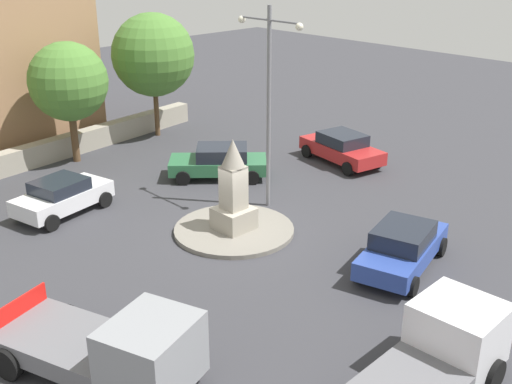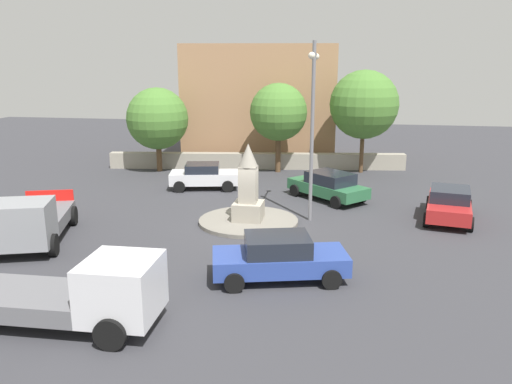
% 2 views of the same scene
% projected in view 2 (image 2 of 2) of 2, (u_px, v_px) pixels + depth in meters
% --- Properties ---
extents(ground_plane, '(80.00, 80.00, 0.00)m').
position_uv_depth(ground_plane, '(248.00, 223.00, 22.77)').
color(ground_plane, '#38383D').
extents(traffic_island, '(4.43, 4.43, 0.16)m').
position_uv_depth(traffic_island, '(248.00, 221.00, 22.75)').
color(traffic_island, gray).
rests_on(traffic_island, ground).
extents(monument, '(1.27, 1.27, 3.41)m').
position_uv_depth(monument, '(248.00, 189.00, 22.39)').
color(monument, '#9E9687').
rests_on(monument, traffic_island).
extents(streetlamp, '(3.22, 0.28, 7.85)m').
position_uv_depth(streetlamp, '(313.00, 116.00, 22.01)').
color(streetlamp, slate).
rests_on(streetlamp, ground).
extents(car_green_parked_left, '(4.26, 4.40, 1.47)m').
position_uv_depth(car_green_parked_left, '(328.00, 185.00, 26.46)').
color(car_green_parked_left, '#2D6B42').
rests_on(car_green_parked_left, ground).
extents(car_white_waiting, '(2.63, 4.09, 1.43)m').
position_uv_depth(car_white_waiting, '(204.00, 176.00, 28.84)').
color(car_white_waiting, silver).
rests_on(car_white_waiting, ground).
extents(car_blue_parked_right, '(2.87, 4.68, 1.51)m').
position_uv_depth(car_blue_parked_right, '(279.00, 257.00, 16.66)').
color(car_blue_parked_right, '#2D479E').
rests_on(car_blue_parked_right, ground).
extents(car_red_near_island, '(4.58, 2.66, 1.47)m').
position_uv_depth(car_red_near_island, '(449.00, 203.00, 23.10)').
color(car_red_near_island, '#B22323').
rests_on(car_red_near_island, ground).
extents(truck_white_approaching, '(2.40, 6.26, 1.98)m').
position_uv_depth(truck_white_approaching, '(72.00, 294.00, 13.65)').
color(truck_white_approaching, silver).
rests_on(truck_white_approaching, ground).
extents(truck_grey_passing, '(5.63, 3.74, 2.06)m').
position_uv_depth(truck_grey_passing, '(30.00, 222.00, 19.66)').
color(truck_grey_passing, gray).
rests_on(truck_grey_passing, ground).
extents(stone_boundary_wall, '(3.50, 19.70, 1.06)m').
position_uv_depth(stone_boundary_wall, '(257.00, 161.00, 34.36)').
color(stone_boundary_wall, '#9E9687').
rests_on(stone_boundary_wall, ground).
extents(corner_building, '(9.15, 11.78, 8.21)m').
position_uv_depth(corner_building, '(259.00, 101.00, 38.66)').
color(corner_building, '#A87A56').
rests_on(corner_building, ground).
extents(tree_near_wall, '(3.67, 3.67, 5.73)m').
position_uv_depth(tree_near_wall, '(278.00, 112.00, 32.52)').
color(tree_near_wall, brown).
rests_on(tree_near_wall, ground).
extents(tree_mid_cluster, '(3.97, 3.97, 5.44)m').
position_uv_depth(tree_mid_cluster, '(157.00, 119.00, 32.87)').
color(tree_mid_cluster, brown).
rests_on(tree_mid_cluster, ground).
extents(tree_far_corner, '(4.34, 4.34, 6.55)m').
position_uv_depth(tree_far_corner, '(364.00, 105.00, 32.23)').
color(tree_far_corner, brown).
rests_on(tree_far_corner, ground).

